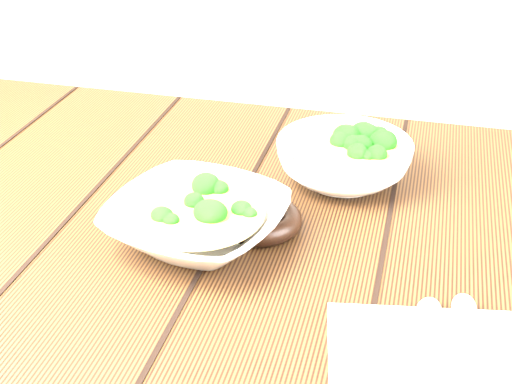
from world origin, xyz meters
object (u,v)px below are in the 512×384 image
object	(u,v)px
table	(240,307)
soup_bowl_front	(197,220)
napkin	(434,366)
trivet	(260,219)
soup_bowl_back	(344,159)

from	to	relation	value
table	soup_bowl_front	world-z (taller)	soup_bowl_front
table	napkin	world-z (taller)	napkin
trivet	napkin	bearing A→B (deg)	-42.54
soup_bowl_back	napkin	distance (m)	0.38
table	napkin	xyz separation A→B (m)	(0.25, -0.19, 0.13)
soup_bowl_back	trivet	world-z (taller)	soup_bowl_back
table	soup_bowl_back	size ratio (longest dim) A/B	6.02
trivet	napkin	xyz separation A→B (m)	(0.22, -0.20, -0.01)
soup_bowl_back	trivet	xyz separation A→B (m)	(-0.08, -0.15, -0.02)
soup_bowl_back	trivet	bearing A→B (deg)	-118.15
soup_bowl_front	napkin	bearing A→B (deg)	-28.81
table	trivet	xyz separation A→B (m)	(0.02, 0.01, 0.13)
soup_bowl_front	soup_bowl_back	world-z (taller)	soup_bowl_back
soup_bowl_back	trivet	size ratio (longest dim) A/B	1.89
soup_bowl_front	soup_bowl_back	size ratio (longest dim) A/B	1.24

